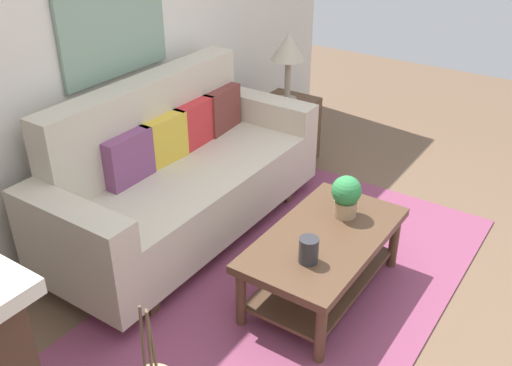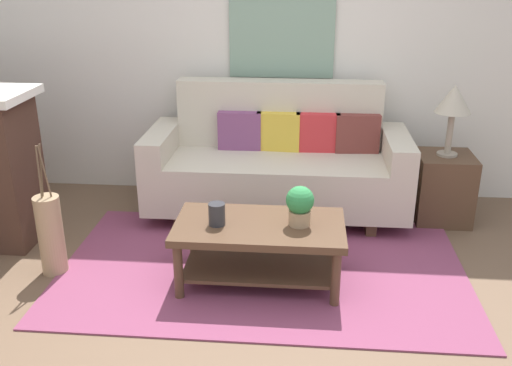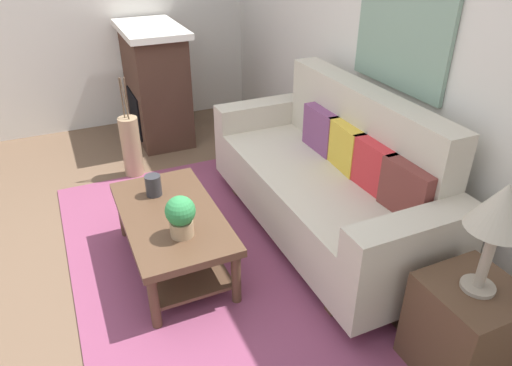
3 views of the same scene
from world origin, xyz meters
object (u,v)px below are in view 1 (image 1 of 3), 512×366
Objects in this scene: throw_pillow_mustard at (163,140)px; table_lamp at (288,49)px; tabletop_vase at (309,250)px; side_table at (286,131)px; potted_plant_tabletop at (346,195)px; framed_painting at (112,14)px; throw_pillow_plum at (128,158)px; throw_pillow_crimson at (194,124)px; coffee_table at (324,251)px; throw_pillow_maroon at (221,110)px; couch at (180,178)px.

throw_pillow_mustard is 0.63× the size of table_lamp.
tabletop_vase is 0.26× the size of side_table.
potted_plant_tabletop is 1.85m from framed_painting.
framed_painting is at bearing 160.05° from side_table.
potted_plant_tabletop is (0.20, -1.26, -0.11)m from throw_pillow_mustard.
throw_pillow_crimson is (0.65, 0.00, 0.00)m from throw_pillow_plum.
framed_painting is at bearing 133.68° from throw_pillow_crimson.
framed_painting is (-0.33, 0.34, 0.79)m from throw_pillow_crimson.
coffee_table is at bearing -141.66° from side_table.
table_lamp is at bearing -12.11° from throw_pillow_maroon.
side_table is at bearing 0.00° from table_lamp.
throw_pillow_plum is at bearing 174.86° from side_table.
throw_pillow_plum is at bearing 180.00° from throw_pillow_crimson.
couch is at bearing 178.95° from side_table.
coffee_table is at bearing -77.98° from throw_pillow_plum.
couch is at bearing 178.95° from table_lamp.
throw_pillow_mustard is at bearing 173.63° from side_table.
throw_pillow_maroon is at bearing -27.64° from framed_painting.
tabletop_vase is at bearing -175.22° from potted_plant_tabletop.
tabletop_vase is at bearing -171.47° from coffee_table.
throw_pillow_mustard reaches higher than side_table.
side_table is 1.87m from framed_painting.
side_table is (1.36, -0.02, -0.15)m from couch.
couch reaches higher than side_table.
side_table is (0.71, -0.15, -0.40)m from throw_pillow_maroon.
framed_painting reaches higher than side_table.
tabletop_vase is 0.56× the size of potted_plant_tabletop.
framed_painting is (0.33, 1.65, 0.97)m from tabletop_vase.
side_table is at bearing -6.37° from throw_pillow_mustard.
table_lamp is (1.03, -0.15, 0.31)m from throw_pillow_crimson.
framed_painting reaches higher than throw_pillow_plum.
throw_pillow_crimson is 1.37× the size of potted_plant_tabletop.
throw_pillow_crimson is 1.37m from coffee_table.
throw_pillow_plum is 0.98m from throw_pillow_maroon.
side_table is at bearing 34.52° from tabletop_vase.
side_table is (1.16, 1.11, -0.29)m from potted_plant_tabletop.
side_table is (1.36, -0.15, -0.40)m from throw_pillow_mustard.
throw_pillow_maroon is (0.65, 0.00, 0.00)m from throw_pillow_mustard.
throw_pillow_crimson is at bearing 0.00° from throw_pillow_mustard.
table_lamp reaches higher than tabletop_vase.
couch is 1.23m from tabletop_vase.
couch is 0.43m from throw_pillow_crimson.
throw_pillow_mustard and throw_pillow_maroon have the same top height.
framed_painting is (0.00, 0.34, 0.79)m from throw_pillow_mustard.
throw_pillow_plum is 0.33m from throw_pillow_mustard.
throw_pillow_mustard is at bearing 0.00° from throw_pillow_plum.
coffee_table is 4.20× the size of potted_plant_tabletop.
couch is 5.87× the size of throw_pillow_maroon.
throw_pillow_mustard is 1.32m from coffee_table.
table_lamp reaches higher than potted_plant_tabletop.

